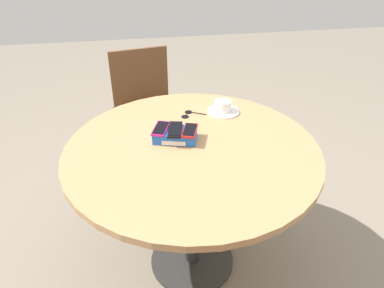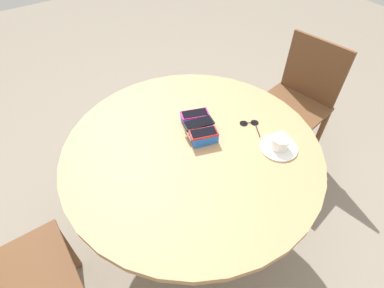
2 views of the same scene
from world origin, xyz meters
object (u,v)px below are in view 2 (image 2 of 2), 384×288
at_px(phone_box, 199,128).
at_px(phone_magenta, 195,114).
at_px(saucer, 279,147).
at_px(sunglasses, 250,124).
at_px(round_table, 192,162).
at_px(phone_red, 203,133).
at_px(coffee_cup, 280,142).
at_px(chair_far_side, 295,104).
at_px(phone_black, 198,123).

bearing_deg(phone_box, phone_magenta, 162.43).
relative_size(saucer, sunglasses, 1.25).
distance_m(round_table, saucer, 0.38).
height_order(phone_red, coffee_cup, coffee_cup).
distance_m(phone_box, chair_far_side, 0.89).
height_order(round_table, sunglasses, sunglasses).
xyz_separation_m(phone_magenta, phone_red, (0.12, -0.04, 0.00)).
relative_size(round_table, coffee_cup, 11.60).
xyz_separation_m(round_table, phone_box, (-0.06, 0.08, 0.12)).
distance_m(phone_magenta, sunglasses, 0.26).
distance_m(phone_box, coffee_cup, 0.35).
bearing_deg(round_table, phone_black, 129.23).
bearing_deg(chair_far_side, phone_black, -83.34).
xyz_separation_m(phone_box, sunglasses, (0.09, 0.22, -0.02)).
bearing_deg(phone_red, phone_magenta, 162.20).
height_order(phone_box, phone_magenta, phone_magenta).
relative_size(phone_magenta, sunglasses, 1.08).
height_order(phone_black, phone_red, same).
bearing_deg(saucer, chair_far_side, 121.31).
relative_size(phone_box, phone_magenta, 1.52).
xyz_separation_m(phone_box, chair_far_side, (-0.10, 0.83, -0.31)).
xyz_separation_m(phone_red, sunglasses, (0.03, 0.24, -0.05)).
xyz_separation_m(saucer, chair_far_side, (-0.37, 0.61, -0.29)).
height_order(sunglasses, chair_far_side, chair_far_side).
distance_m(coffee_cup, chair_far_side, 0.78).
relative_size(coffee_cup, sunglasses, 0.75).
height_order(saucer, sunglasses, saucer).
bearing_deg(sunglasses, phone_black, -112.55).
distance_m(phone_magenta, chair_far_side, 0.88).
bearing_deg(phone_magenta, chair_far_side, 92.60).
bearing_deg(chair_far_side, phone_box, -83.30).
xyz_separation_m(phone_red, saucer, (0.21, 0.24, -0.05)).
bearing_deg(phone_box, saucer, 39.11).
relative_size(phone_magenta, saucer, 0.86).
relative_size(phone_magenta, phone_black, 0.97).
bearing_deg(phone_red, sunglasses, 82.40).
distance_m(phone_box, phone_magenta, 0.07).
bearing_deg(phone_red, chair_far_side, 100.56).
bearing_deg(round_table, phone_red, 91.17).
height_order(round_table, phone_red, phone_red).
distance_m(phone_red, saucer, 0.32).
xyz_separation_m(round_table, phone_red, (-0.00, 0.06, 0.15)).
bearing_deg(phone_red, round_table, -88.83).
relative_size(round_table, phone_red, 8.44).
bearing_deg(round_table, phone_magenta, 141.36).
xyz_separation_m(phone_magenta, chair_far_side, (-0.04, 0.81, -0.33)).
bearing_deg(round_table, chair_far_side, 99.96).
bearing_deg(chair_far_side, coffee_cup, -58.70).
bearing_deg(saucer, coffee_cup, 123.12).
distance_m(phone_box, phone_black, 0.03).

